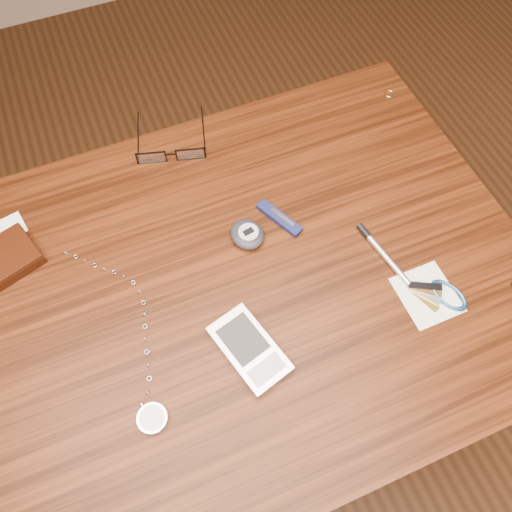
% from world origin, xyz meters
% --- Properties ---
extents(ground, '(3.80, 3.80, 0.00)m').
position_xyz_m(ground, '(0.00, 0.00, 0.00)').
color(ground, '#472814').
rests_on(ground, ground).
extents(desk, '(1.00, 0.70, 0.75)m').
position_xyz_m(desk, '(0.00, 0.00, 0.65)').
color(desk, '#371708').
rests_on(desk, ground).
extents(wallet_and_card, '(0.12, 0.15, 0.02)m').
position_xyz_m(wallet_and_card, '(-0.31, 0.17, 0.76)').
color(wallet_and_card, black).
rests_on(wallet_and_card, desk).
extents(eyeglasses, '(0.15, 0.16, 0.03)m').
position_xyz_m(eyeglasses, '(0.01, 0.28, 0.76)').
color(eyeglasses, black).
rests_on(eyeglasses, desk).
extents(gold_ring, '(0.03, 0.03, 0.00)m').
position_xyz_m(gold_ring, '(0.46, 0.26, 0.75)').
color(gold_ring, '#E8BF6B').
rests_on(gold_ring, desk).
extents(pocket_watch, '(0.10, 0.33, 0.01)m').
position_xyz_m(pocket_watch, '(-0.16, -0.14, 0.76)').
color(pocket_watch, '#B7B7BB').
rests_on(pocket_watch, desk).
extents(pda_phone, '(0.10, 0.14, 0.02)m').
position_xyz_m(pda_phone, '(0.00, -0.11, 0.76)').
color(pda_phone, '#BDBCC1').
rests_on(pda_phone, desk).
extents(pedometer, '(0.06, 0.07, 0.03)m').
position_xyz_m(pedometer, '(0.07, 0.07, 0.76)').
color(pedometer, black).
rests_on(pedometer, desk).
extents(notepad_keys, '(0.10, 0.09, 0.01)m').
position_xyz_m(notepad_keys, '(0.31, -0.14, 0.75)').
color(notepad_keys, silver).
rests_on(notepad_keys, desk).
extents(pocket_knife, '(0.05, 0.09, 0.01)m').
position_xyz_m(pocket_knife, '(0.14, 0.08, 0.76)').
color(pocket_knife, '#12153E').
rests_on(pocket_knife, desk).
extents(silver_pen, '(0.03, 0.13, 0.01)m').
position_xyz_m(silver_pen, '(0.26, -0.04, 0.76)').
color(silver_pen, '#B5B5B9').
rests_on(silver_pen, desk).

